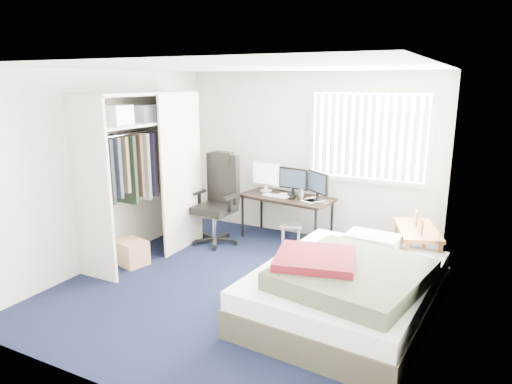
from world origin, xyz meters
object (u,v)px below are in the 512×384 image
at_px(desk, 288,193).
at_px(bed, 346,287).
at_px(nightstand, 417,234).
at_px(office_chair, 218,208).

height_order(desk, bed, desk).
bearing_deg(desk, nightstand, -14.97).
relative_size(nightstand, bed, 0.42).
distance_m(office_chair, nightstand, 2.83).
bearing_deg(nightstand, desk, 165.03).
xyz_separation_m(desk, bed, (1.45, -1.86, -0.42)).
height_order(desk, nightstand, desk).
bearing_deg(nightstand, bed, -110.05).
bearing_deg(bed, office_chair, 150.92).
height_order(office_chair, nightstand, office_chair).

